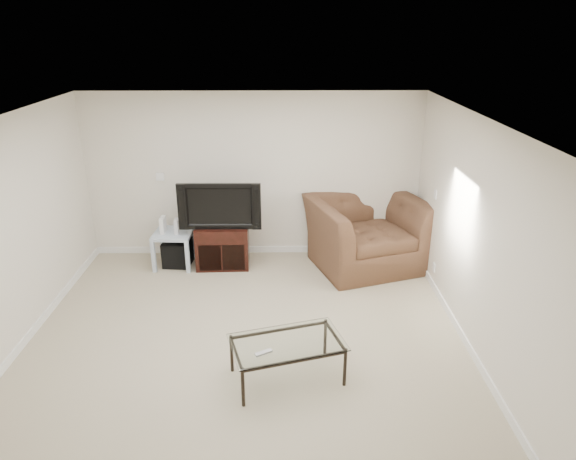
{
  "coord_description": "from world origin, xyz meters",
  "views": [
    {
      "loc": [
        0.43,
        -4.94,
        3.38
      ],
      "look_at": [
        0.5,
        1.2,
        0.9
      ],
      "focal_mm": 32.0,
      "sensor_mm": 36.0,
      "label": 1
    }
  ],
  "objects_px": {
    "subwoofer": "(178,253)",
    "recliner": "(367,222)",
    "side_table": "(175,249)",
    "coffee_table": "(287,360)",
    "television": "(220,204)",
    "tv_stand": "(223,245)"
  },
  "relations": [
    {
      "from": "television",
      "to": "coffee_table",
      "type": "relative_size",
      "value": 0.99
    },
    {
      "from": "subwoofer",
      "to": "recliner",
      "type": "height_order",
      "value": "recliner"
    },
    {
      "from": "television",
      "to": "side_table",
      "type": "height_order",
      "value": "television"
    },
    {
      "from": "tv_stand",
      "to": "side_table",
      "type": "relative_size",
      "value": 1.39
    },
    {
      "from": "tv_stand",
      "to": "side_table",
      "type": "bearing_deg",
      "value": 178.04
    },
    {
      "from": "tv_stand",
      "to": "coffee_table",
      "type": "bearing_deg",
      "value": -72.81
    },
    {
      "from": "tv_stand",
      "to": "side_table",
      "type": "xyz_separation_m",
      "value": [
        -0.72,
        0.0,
        -0.05
      ]
    },
    {
      "from": "tv_stand",
      "to": "coffee_table",
      "type": "relative_size",
      "value": 0.69
    },
    {
      "from": "tv_stand",
      "to": "coffee_table",
      "type": "distance_m",
      "value": 2.84
    },
    {
      "from": "coffee_table",
      "to": "side_table",
      "type": "bearing_deg",
      "value": 121.62
    },
    {
      "from": "subwoofer",
      "to": "coffee_table",
      "type": "xyz_separation_m",
      "value": [
        1.61,
        -2.7,
        0.03
      ]
    },
    {
      "from": "television",
      "to": "recliner",
      "type": "relative_size",
      "value": 0.7
    },
    {
      "from": "television",
      "to": "coffee_table",
      "type": "bearing_deg",
      "value": -70.4
    },
    {
      "from": "side_table",
      "to": "recliner",
      "type": "xyz_separation_m",
      "value": [
        2.85,
        0.0,
        0.42
      ]
    },
    {
      "from": "television",
      "to": "tv_stand",
      "type": "bearing_deg",
      "value": 92.22
    },
    {
      "from": "recliner",
      "to": "subwoofer",
      "type": "bearing_deg",
      "value": 161.25
    },
    {
      "from": "tv_stand",
      "to": "subwoofer",
      "type": "distance_m",
      "value": 0.7
    },
    {
      "from": "subwoofer",
      "to": "recliner",
      "type": "bearing_deg",
      "value": -0.42
    },
    {
      "from": "recliner",
      "to": "coffee_table",
      "type": "distance_m",
      "value": 2.97
    },
    {
      "from": "recliner",
      "to": "coffee_table",
      "type": "xyz_separation_m",
      "value": [
        -1.2,
        -2.68,
        -0.47
      ]
    },
    {
      "from": "tv_stand",
      "to": "television",
      "type": "height_order",
      "value": "television"
    },
    {
      "from": "television",
      "to": "recliner",
      "type": "distance_m",
      "value": 2.15
    }
  ]
}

